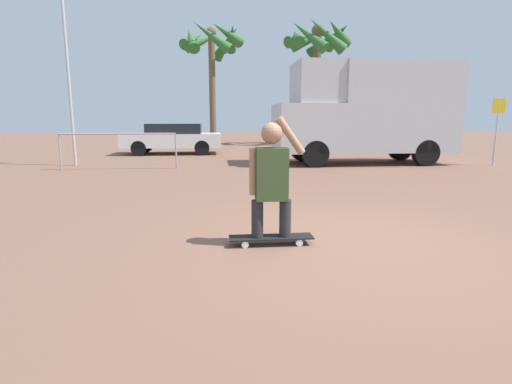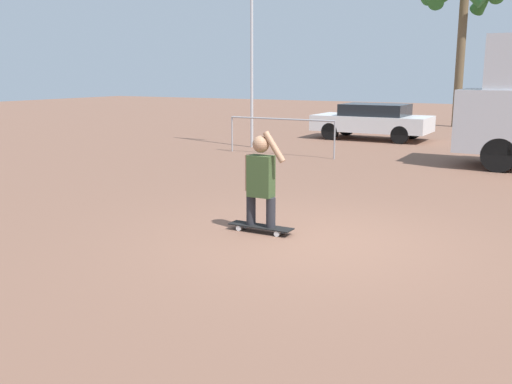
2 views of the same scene
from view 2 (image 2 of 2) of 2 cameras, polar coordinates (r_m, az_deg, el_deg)
name	(u,v)px [view 2 (image 2 of 2)]	position (r m, az deg, el deg)	size (l,w,h in m)	color
ground_plane	(313,241)	(8.17, 5.74, -4.87)	(80.00, 80.00, 0.00)	brown
skateboard	(261,227)	(8.54, 0.48, -3.51)	(1.00, 0.25, 0.10)	black
person_skateboarder	(261,176)	(8.37, 0.49, 1.59)	(0.65, 0.25, 1.43)	#28282D
parked_car_white	(373,120)	(21.09, 11.59, 7.04)	(4.08, 1.93, 1.27)	black
flagpole	(254,37)	(18.36, -0.16, 15.21)	(1.09, 0.12, 5.94)	#B7B7BC
plaza_railing_segment	(281,125)	(16.59, 2.51, 6.71)	(3.36, 0.05, 1.08)	#99999E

